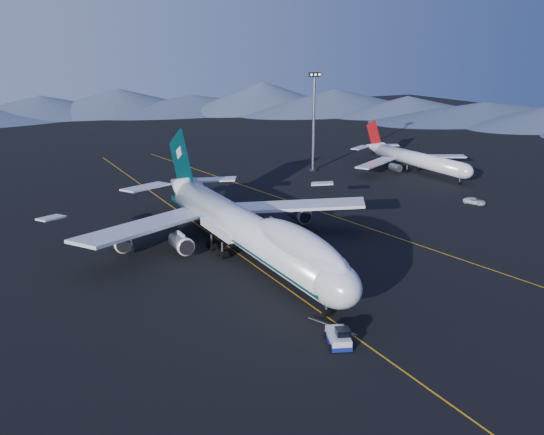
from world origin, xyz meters
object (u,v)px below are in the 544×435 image
pushback_tug (338,338)px  second_jet (414,159)px  boeing_747 (245,228)px  floodlight_mast (314,122)px  service_van (475,201)px

pushback_tug → second_jet: size_ratio=0.12×
boeing_747 → second_jet: size_ratio=1.56×
boeing_747 → floodlight_mast: bearing=49.4°
pushback_tug → floodlight_mast: 108.74m
pushback_tug → second_jet: bearing=66.0°
service_van → floodlight_mast: (-13.81, 51.12, 13.84)m
pushback_tug → second_jet: 110.81m
boeing_747 → pushback_tug: boeing_747 is taller
pushback_tug → service_van: 79.84m
service_van → second_jet: bearing=50.4°
pushback_tug → floodlight_mast: floodlight_mast is taller
boeing_747 → second_jet: (76.17, 43.49, -1.81)m
second_jet → service_van: second_jet is taller
floodlight_mast → second_jet: bearing=-32.3°
pushback_tug → floodlight_mast: size_ratio=0.20×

